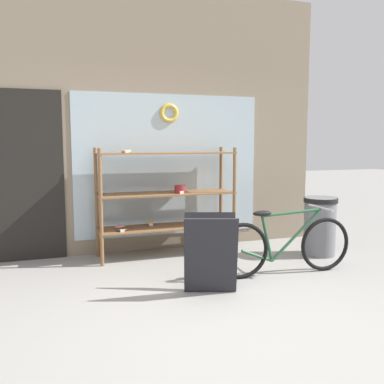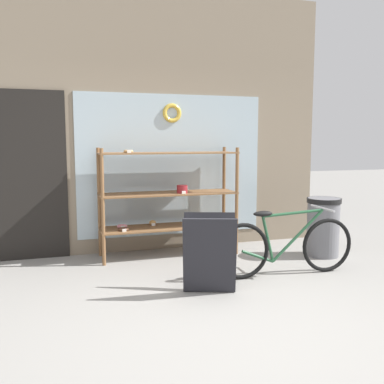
% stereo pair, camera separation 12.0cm
% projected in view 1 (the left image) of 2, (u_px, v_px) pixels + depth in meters
% --- Properties ---
extents(ground_plane, '(30.00, 30.00, 0.00)m').
position_uv_depth(ground_plane, '(231.00, 322.00, 3.52)').
color(ground_plane, gray).
extents(storefront_facade, '(4.75, 0.13, 3.48)m').
position_uv_depth(storefront_facade, '(150.00, 125.00, 5.70)').
color(storefront_facade, gray).
rests_on(storefront_facade, ground_plane).
extents(display_case, '(1.76, 0.50, 1.40)m').
position_uv_depth(display_case, '(165.00, 194.00, 5.48)').
color(display_case, brown).
rests_on(display_case, ground_plane).
extents(bicycle, '(1.64, 0.46, 0.75)m').
position_uv_depth(bicycle, '(284.00, 245.00, 4.72)').
color(bicycle, black).
rests_on(bicycle, ground_plane).
extents(sandwich_board, '(0.61, 0.52, 0.76)m').
position_uv_depth(sandwich_board, '(210.00, 254.00, 4.17)').
color(sandwich_board, '#232328').
rests_on(sandwich_board, ground_plane).
extents(trash_bin, '(0.43, 0.43, 0.75)m').
position_uv_depth(trash_bin, '(320.00, 224.00, 5.55)').
color(trash_bin, slate).
rests_on(trash_bin, ground_plane).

